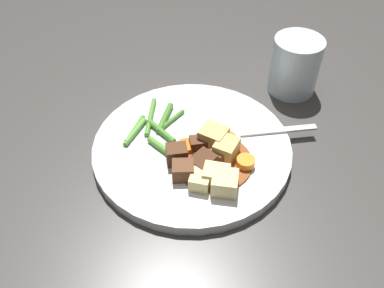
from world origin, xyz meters
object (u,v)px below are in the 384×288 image
(carrot_slice_0, at_px, (197,174))
(potato_chunk_4, at_px, (213,137))
(potato_chunk_0, at_px, (225,183))
(meat_chunk_2, at_px, (203,163))
(meat_chunk_4, at_px, (215,158))
(carrot_slice_3, at_px, (246,163))
(potato_chunk_3, at_px, (200,180))
(potato_chunk_2, at_px, (216,176))
(fork, at_px, (254,133))
(dinner_plate, at_px, (192,148))
(water_glass, at_px, (295,65))
(meat_chunk_3, at_px, (183,171))
(meat_chunk_0, at_px, (177,154))
(potato_chunk_1, at_px, (226,149))
(carrot_slice_1, at_px, (186,146))
(meat_chunk_1, at_px, (198,143))
(carrot_slice_2, at_px, (226,140))

(carrot_slice_0, xyz_separation_m, potato_chunk_4, (-0.02, 0.06, 0.01))
(potato_chunk_0, bearing_deg, potato_chunk_4, 138.92)
(meat_chunk_2, height_order, meat_chunk_4, meat_chunk_2)
(carrot_slice_3, distance_m, potato_chunk_3, 0.07)
(carrot_slice_3, xyz_separation_m, potato_chunk_2, (-0.01, -0.05, 0.01))
(fork, bearing_deg, meat_chunk_4, -95.00)
(dinner_plate, distance_m, meat_chunk_4, 0.05)
(fork, height_order, water_glass, water_glass)
(potato_chunk_2, height_order, water_glass, water_glass)
(carrot_slice_0, relative_size, potato_chunk_3, 1.20)
(meat_chunk_4, bearing_deg, meat_chunk_3, -108.54)
(fork, bearing_deg, meat_chunk_0, -112.66)
(potato_chunk_1, height_order, potato_chunk_4, potato_chunk_4)
(potato_chunk_3, xyz_separation_m, fork, (-0.00, 0.12, -0.01))
(carrot_slice_0, xyz_separation_m, potato_chunk_2, (0.02, 0.01, 0.01))
(carrot_slice_1, xyz_separation_m, meat_chunk_3, (0.03, -0.04, 0.01))
(carrot_slice_1, xyz_separation_m, fork, (0.05, 0.09, -0.00))
(meat_chunk_2, xyz_separation_m, fork, (0.01, 0.10, -0.01))
(carrot_slice_0, xyz_separation_m, meat_chunk_2, (-0.00, 0.02, 0.00))
(potato_chunk_2, bearing_deg, meat_chunk_1, 151.20)
(carrot_slice_0, height_order, carrot_slice_3, same)
(carrot_slice_0, distance_m, fork, 0.12)
(potato_chunk_3, bearing_deg, meat_chunk_2, 123.29)
(meat_chunk_1, bearing_deg, meat_chunk_2, -40.06)
(carrot_slice_1, bearing_deg, fork, 58.52)
(dinner_plate, distance_m, potato_chunk_1, 0.06)
(meat_chunk_4, xyz_separation_m, water_glass, (-0.02, 0.23, 0.02))
(carrot_slice_0, distance_m, potato_chunk_0, 0.04)
(carrot_slice_1, relative_size, potato_chunk_2, 0.75)
(meat_chunk_1, bearing_deg, meat_chunk_3, -69.88)
(carrot_slice_1, bearing_deg, meat_chunk_2, -16.65)
(carrot_slice_2, distance_m, potato_chunk_4, 0.02)
(potato_chunk_3, bearing_deg, meat_chunk_0, 167.09)
(potato_chunk_0, xyz_separation_m, meat_chunk_2, (-0.04, 0.01, -0.00))
(fork, bearing_deg, meat_chunk_2, -97.11)
(carrot_slice_3, height_order, potato_chunk_1, potato_chunk_1)
(carrot_slice_0, height_order, meat_chunk_4, meat_chunk_4)
(meat_chunk_0, distance_m, meat_chunk_2, 0.04)
(meat_chunk_3, bearing_deg, meat_chunk_4, 71.46)
(fork, bearing_deg, water_glass, 99.91)
(carrot_slice_0, bearing_deg, meat_chunk_1, 129.75)
(meat_chunk_1, relative_size, water_glass, 0.25)
(carrot_slice_0, height_order, potato_chunk_4, potato_chunk_4)
(potato_chunk_0, distance_m, meat_chunk_2, 0.04)
(potato_chunk_2, distance_m, meat_chunk_1, 0.07)
(carrot_slice_2, relative_size, meat_chunk_3, 0.97)
(carrot_slice_2, xyz_separation_m, fork, (0.02, 0.04, -0.00))
(carrot_slice_1, bearing_deg, meat_chunk_3, -52.35)
(dinner_plate, bearing_deg, carrot_slice_0, -42.19)
(potato_chunk_4, distance_m, water_glass, 0.20)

